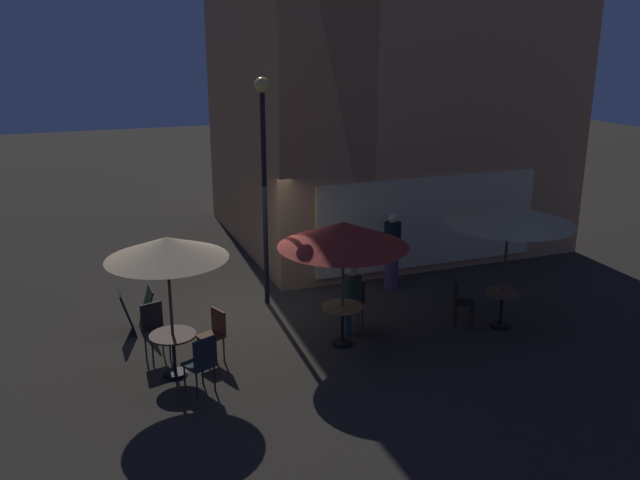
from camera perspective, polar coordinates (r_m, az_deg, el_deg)
The scene contains 17 objects.
ground_plane at distance 13.59m, azimuth -5.86°, elevation -6.45°, with size 60.00×60.00×0.00m, color #2F2A23.
cafe_building at distance 16.79m, azimuth 3.04°, elevation 15.51°, with size 8.01×7.10×9.94m.
street_lamp_near_corner at distance 13.36m, azimuth -4.80°, elevation 6.95°, with size 0.30×0.30×4.63m.
menu_sandwich_board at distance 13.15m, azimuth -15.32°, elevation -5.81°, with size 0.64×0.56×0.83m.
cafe_table_0 at distance 12.14m, azimuth 1.91°, elevation -6.50°, with size 0.74×0.74×0.75m.
cafe_table_1 at distance 11.33m, azimuth -12.34°, elevation -8.70°, with size 0.76×0.76×0.74m.
cafe_table_2 at distance 13.33m, azimuth 15.17°, elevation -5.21°, with size 0.63×0.63×0.72m.
patio_umbrella_0 at distance 11.62m, azimuth 1.99°, elevation 0.45°, with size 2.31×2.31×2.31m.
patio_umbrella_1 at distance 10.74m, azimuth -12.89°, elevation -0.74°, with size 1.93×1.93×2.39m.
patio_umbrella_2 at distance 12.79m, azimuth 15.77°, elevation 2.12°, with size 2.37×2.37×2.44m.
cafe_chair_0 at distance 12.87m, azimuth 2.83°, elevation -5.05°, with size 0.59×0.59×0.92m.
cafe_chair_1 at distance 10.71m, azimuth -9.98°, elevation -10.01°, with size 0.55×0.55×0.96m.
cafe_chair_2 at distance 11.70m, azimuth -8.95°, elevation -7.60°, with size 0.50×0.50×0.92m.
cafe_chair_3 at distance 11.98m, azimuth -13.90°, elevation -7.10°, with size 0.48×0.48×0.99m.
cafe_chair_4 at distance 13.17m, azimuth 11.80°, elevation -4.87°, with size 0.52×0.52×0.92m.
patron_seated_0 at distance 12.69m, azimuth 2.69°, elevation -4.64°, with size 0.51×0.54×1.26m.
patron_standing_1 at distance 14.80m, azimuth 6.14°, elevation -0.95°, with size 0.37×0.37×1.71m.
Camera 1 is at (-3.11, -12.09, 5.38)m, focal length 37.69 mm.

